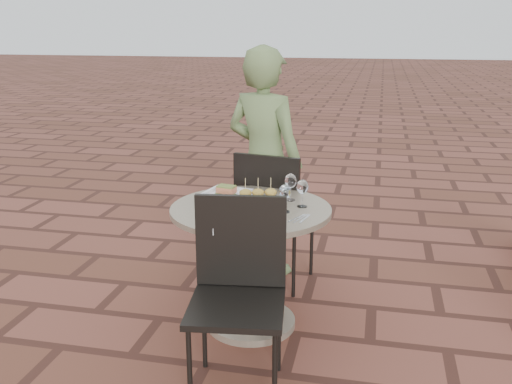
% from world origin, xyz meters
% --- Properties ---
extents(ground, '(60.00, 60.00, 0.00)m').
position_xyz_m(ground, '(0.00, 0.00, 0.00)').
color(ground, brown).
rests_on(ground, ground).
extents(cafe_table, '(0.90, 0.90, 0.73)m').
position_xyz_m(cafe_table, '(-0.28, 0.05, 0.48)').
color(cafe_table, gray).
rests_on(cafe_table, ground).
extents(chair_far, '(0.51, 0.51, 0.93)m').
position_xyz_m(chair_far, '(-0.26, 0.59, 0.55)').
color(chair_far, black).
rests_on(chair_far, ground).
extents(chair_near, '(0.49, 0.49, 0.93)m').
position_xyz_m(chair_near, '(-0.21, -0.50, 0.55)').
color(chair_near, black).
rests_on(chair_near, ground).
extents(diner, '(0.68, 0.56, 1.59)m').
position_xyz_m(diner, '(-0.37, 0.87, 0.79)').
color(diner, '#556939').
rests_on(diner, ground).
extents(plate_salmon, '(0.29, 0.29, 0.07)m').
position_xyz_m(plate_salmon, '(-0.47, 0.22, 0.75)').
color(plate_salmon, white).
rests_on(plate_salmon, cafe_table).
extents(plate_sliders, '(0.34, 0.34, 0.17)m').
position_xyz_m(plate_sliders, '(-0.23, 0.04, 0.77)').
color(plate_sliders, white).
rests_on(plate_sliders, cafe_table).
extents(plate_tuna, '(0.39, 0.39, 0.03)m').
position_xyz_m(plate_tuna, '(-0.32, -0.23, 0.75)').
color(plate_tuna, white).
rests_on(plate_tuna, cafe_table).
extents(wine_glass_right, '(0.07, 0.07, 0.16)m').
position_xyz_m(wine_glass_right, '(-0.08, 0.01, 0.84)').
color(wine_glass_right, white).
rests_on(wine_glass_right, cafe_table).
extents(wine_glass_mid, '(0.07, 0.07, 0.16)m').
position_xyz_m(wine_glass_mid, '(-0.08, 0.23, 0.84)').
color(wine_glass_mid, white).
rests_on(wine_glass_mid, cafe_table).
extents(wine_glass_far, '(0.07, 0.07, 0.16)m').
position_xyz_m(wine_glass_far, '(0.00, 0.12, 0.84)').
color(wine_glass_far, white).
rests_on(wine_glass_far, cafe_table).
extents(steel_ramekin, '(0.06, 0.06, 0.05)m').
position_xyz_m(steel_ramekin, '(-0.56, 0.09, 0.75)').
color(steel_ramekin, silver).
rests_on(steel_ramekin, cafe_table).
extents(cutlery_set, '(0.12, 0.19, 0.00)m').
position_xyz_m(cutlery_set, '(0.02, -0.09, 0.73)').
color(cutlery_set, silver).
rests_on(cutlery_set, cafe_table).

